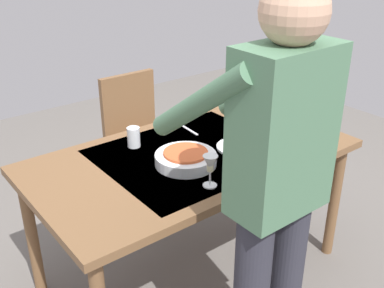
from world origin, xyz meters
The scene contains 13 objects.
ground_plane centered at (0.00, 0.00, 0.00)m, with size 6.00×6.00×0.00m, color #66605B.
dining_table centered at (0.00, 0.00, 0.68)m, with size 1.65×0.90×0.76m.
chair_near centered at (-0.17, -0.83, 0.53)m, with size 0.40×0.40×0.91m.
person_server centered at (0.18, 0.71, 0.96)m, with size 0.42×0.61×1.69m.
wine_bottle centered at (-0.42, 0.27, 0.87)m, with size 0.07×0.07×0.30m.
wine_glass_left centered at (0.14, 0.31, 0.86)m, with size 0.07×0.07×0.15m.
wine_glass_right centered at (-0.70, -0.06, 0.86)m, with size 0.07×0.07×0.15m.
water_cup_near_left centered at (0.19, -0.25, 0.81)m, with size 0.07×0.07×0.11m, color silver.
water_cup_near_right centered at (-0.72, -0.29, 0.81)m, with size 0.06×0.06×0.10m, color silver.
serving_bowl_pasta centered at (0.10, 0.08, 0.79)m, with size 0.30×0.30×0.07m.
dinner_plate_near centered at (-0.23, 0.11, 0.76)m, with size 0.23×0.23×0.01m, color silver.
table_knife centered at (-0.16, -0.25, 0.76)m, with size 0.01×0.20×0.01m, color silver.
table_fork centered at (-0.60, 0.24, 0.76)m, with size 0.01×0.18×0.01m, color silver.
Camera 1 is at (1.29, 1.66, 1.81)m, focal length 43.09 mm.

